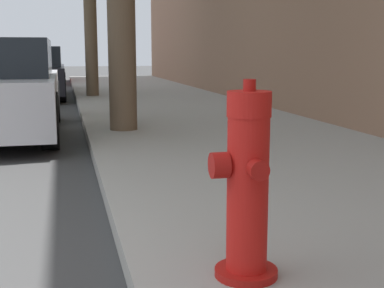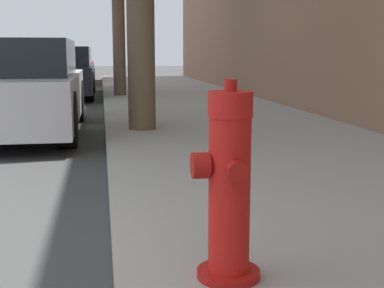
{
  "view_description": "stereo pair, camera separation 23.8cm",
  "coord_description": "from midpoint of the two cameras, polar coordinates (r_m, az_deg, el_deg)",
  "views": [
    {
      "loc": [
        1.93,
        -2.4,
        1.13
      ],
      "look_at": [
        2.74,
        0.97,
        0.53
      ],
      "focal_mm": 50.0,
      "sensor_mm": 36.0,
      "label": 1
    },
    {
      "loc": [
        2.16,
        -2.45,
        1.13
      ],
      "look_at": [
        2.74,
        0.97,
        0.53
      ],
      "focal_mm": 50.0,
      "sensor_mm": 36.0,
      "label": 2
    }
  ],
  "objects": [
    {
      "name": "parked_car_far",
      "position": [
        19.99,
        -16.69,
        7.98
      ],
      "size": [
        1.79,
        4.04,
        1.28
      ],
      "color": "maroon",
      "rests_on": "ground_plane"
    },
    {
      "name": "fire_hydrant",
      "position": [
        2.37,
        2.99,
        -4.73
      ],
      "size": [
        0.31,
        0.31,
        0.89
      ],
      "color": "#A91511",
      "rests_on": "sidewalk_slab"
    },
    {
      "name": "parked_car_mid",
      "position": [
        13.81,
        -17.53,
        7.25
      ],
      "size": [
        1.75,
        4.3,
        1.25
      ],
      "color": "black",
      "rests_on": "ground_plane"
    }
  ]
}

